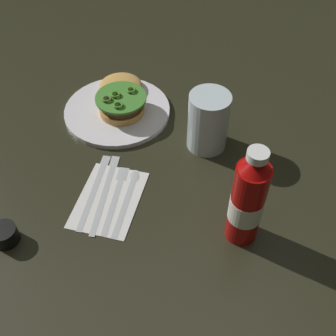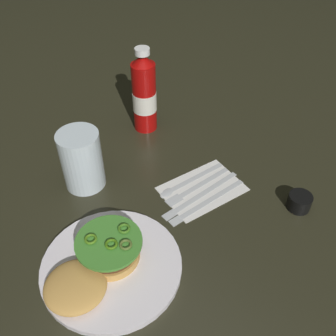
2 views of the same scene
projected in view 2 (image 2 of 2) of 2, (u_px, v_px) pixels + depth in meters
ground_plane at (136, 210)px, 0.80m from camera, size 3.00×3.00×0.00m
dinner_plate at (112, 266)px, 0.70m from camera, size 0.26×0.26×0.01m
burger_sandwich at (98, 262)px, 0.67m from camera, size 0.20×0.12×0.05m
ketchup_bottle at (144, 95)px, 0.95m from camera, size 0.06×0.06×0.22m
water_glass at (82, 160)px, 0.82m from camera, size 0.09×0.09×0.14m
condiment_cup at (299, 202)px, 0.80m from camera, size 0.05×0.05×0.03m
napkin at (202, 189)px, 0.85m from camera, size 0.20×0.17×0.00m
spoon_utensil at (183, 183)px, 0.86m from camera, size 0.17×0.06×0.00m
fork_utensil at (193, 188)px, 0.85m from camera, size 0.18×0.06×0.00m
steak_knife at (197, 197)px, 0.83m from camera, size 0.21×0.06×0.00m
butter_knife at (204, 203)px, 0.81m from camera, size 0.20×0.06×0.00m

